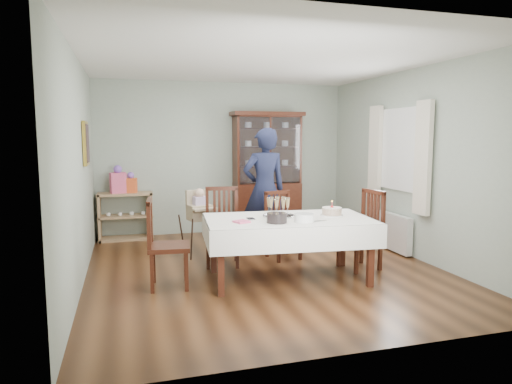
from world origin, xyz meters
name	(u,v)px	position (x,y,z in m)	size (l,w,h in m)	color
floor	(264,268)	(0.00, 0.00, 0.00)	(5.00, 5.00, 0.00)	#593319
room_shell	(253,139)	(0.00, 0.53, 1.70)	(5.00, 5.00, 5.00)	#9EAA99
dining_table	(288,249)	(0.15, -0.53, 0.38)	(2.10, 1.34, 0.76)	#411E10
china_cabinet	(267,171)	(0.75, 2.26, 1.12)	(1.30, 0.48, 2.18)	#411E10
sideboard	(126,216)	(-1.75, 2.28, 0.40)	(0.90, 0.38, 0.80)	tan
picture_frame	(86,143)	(-2.22, 0.80, 1.65)	(0.04, 0.48, 0.58)	gold
window	(401,149)	(2.22, 0.30, 1.55)	(0.04, 1.02, 1.22)	white
curtain_left	(423,158)	(2.16, -0.32, 1.45)	(0.07, 0.30, 1.55)	silver
curtain_right	(375,155)	(2.16, 0.92, 1.45)	(0.07, 0.30, 1.55)	silver
radiator	(394,232)	(2.16, 0.30, 0.30)	(0.10, 0.80, 0.55)	white
chair_far_left	(222,242)	(-0.49, 0.33, 0.31)	(0.55, 0.55, 1.05)	#411E10
chair_far_right	(283,239)	(0.42, 0.42, 0.28)	(0.50, 0.50, 0.95)	#411E10
chair_end_left	(168,261)	(-1.29, -0.42, 0.31)	(0.51, 0.51, 1.03)	#411E10
chair_end_right	(361,245)	(1.23, -0.35, 0.31)	(0.53, 0.53, 1.04)	#411E10
woman	(264,189)	(0.31, 1.00, 0.94)	(0.68, 0.45, 1.87)	black
high_chair	(200,229)	(-0.69, 0.97, 0.38)	(0.52, 0.52, 0.98)	black
champagne_tray	(279,211)	(0.07, -0.41, 0.84)	(0.39, 0.39, 0.24)	silver
birthday_cake	(332,212)	(0.73, -0.53, 0.81)	(0.28, 0.28, 0.19)	white
plate_stack_dark	(277,218)	(-0.08, -0.77, 0.82)	(0.24, 0.24, 0.11)	black
plate_stack_white	(304,218)	(0.24, -0.81, 0.81)	(0.23, 0.23, 0.10)	white
napkin_stack	(242,222)	(-0.46, -0.65, 0.77)	(0.16, 0.16, 0.02)	#E8557F
cutlery	(248,219)	(-0.34, -0.47, 0.77)	(0.11, 0.16, 0.01)	silver
cake_knife	(315,221)	(0.37, -0.83, 0.77)	(0.29, 0.03, 0.01)	silver
gift_bag_pink	(118,181)	(-1.85, 2.26, 1.01)	(0.28, 0.21, 0.47)	#E8557F
gift_bag_orange	(131,183)	(-1.65, 2.26, 0.96)	(0.21, 0.17, 0.35)	#ED5825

